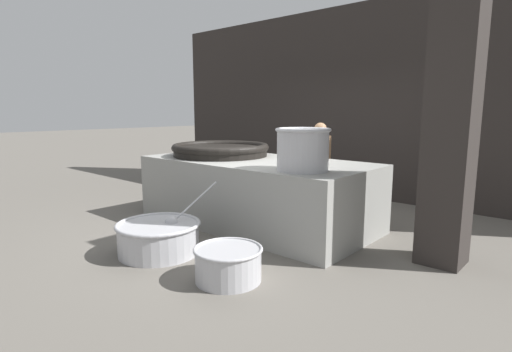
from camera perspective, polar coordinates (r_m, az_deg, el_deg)
name	(u,v)px	position (r m, az deg, el deg)	size (l,w,h in m)	color
ground_plane	(256,223)	(6.00, 0.00, -6.72)	(60.00, 60.00, 0.00)	#666059
back_wall	(352,103)	(8.10, 13.56, 10.17)	(9.22, 0.24, 3.62)	#2D2826
support_pillar	(454,96)	(4.68, 26.39, 10.19)	(0.46, 0.46, 3.62)	#2D2826
hearth_platform	(256,192)	(5.89, 0.00, -2.28)	(3.42, 1.65, 0.95)	gray
giant_wok_near	(221,149)	(6.35, -5.08, 3.79)	(1.53, 1.53, 0.19)	black
stock_pot	(303,148)	(4.79, 6.70, 3.92)	(0.66, 0.66, 0.51)	#B7B7BC
cook	(319,164)	(6.55, 8.99, 1.64)	(0.34, 0.53, 1.47)	#9E7551
prep_bowl_vegetables	(159,236)	(4.87, -13.70, -8.32)	(0.99, 1.26, 0.78)	#B7B7BC
prep_bowl_meat	(228,262)	(4.03, -3.99, -12.20)	(0.69, 0.69, 0.34)	#B7B7BC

